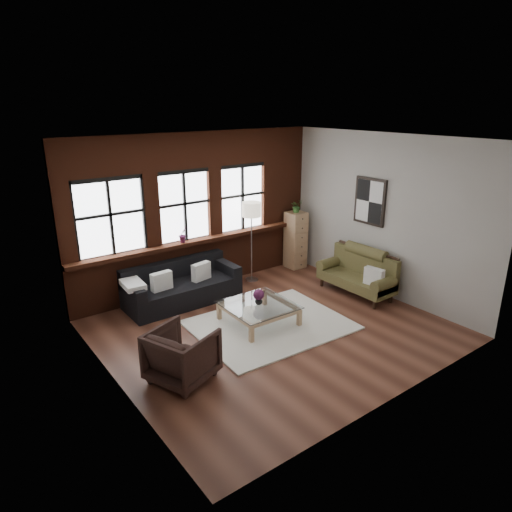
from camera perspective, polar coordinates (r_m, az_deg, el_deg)
floor at (r=8.04m, az=2.02°, el=-9.04°), size 5.50×5.50×0.00m
ceiling at (r=7.12m, az=2.32°, el=14.34°), size 5.50×5.50×0.00m
wall_back at (r=9.43m, az=-7.45°, el=5.47°), size 5.50×0.00×5.50m
wall_front at (r=5.81m, az=17.83°, el=-3.92°), size 5.50×0.00×5.50m
wall_left at (r=6.17m, az=-18.18°, el=-2.63°), size 0.00×5.00×5.00m
wall_right at (r=9.34m, az=15.46°, el=4.81°), size 0.00×5.00×5.00m
brick_backwall at (r=9.38m, az=-7.27°, el=5.41°), size 5.50×0.12×3.20m
sill_ledge at (r=9.45m, az=-6.86°, el=2.00°), size 5.50×0.30×0.08m
window_left at (r=8.64m, az=-17.77°, el=4.51°), size 1.38×0.10×1.50m
window_mid at (r=9.22m, az=-8.96°, el=6.04°), size 1.38×0.10×1.50m
window_right at (r=9.93m, az=-1.78°, el=7.18°), size 1.38×0.10×1.50m
wall_poster at (r=9.45m, az=14.05°, el=6.64°), size 0.05×0.74×0.94m
shag_rug at (r=8.13m, az=1.79°, el=-8.58°), size 2.70×2.17×0.03m
dark_sofa at (r=8.97m, az=-9.19°, el=-3.38°), size 2.22×0.90×0.80m
pillow_a at (r=8.62m, az=-11.73°, el=-3.10°), size 0.41×0.17×0.34m
pillow_b at (r=8.98m, az=-6.87°, el=-1.93°), size 0.42×0.22×0.34m
vintage_settee at (r=9.44m, az=12.42°, el=-2.17°), size 0.74×1.66×0.88m
pillow_settee at (r=9.04m, az=14.53°, el=-2.51°), size 0.20×0.40×0.34m
armchair at (r=6.62m, az=-9.23°, el=-12.11°), size 1.08×1.07×0.77m
coffee_table at (r=8.13m, az=0.33°, el=-7.26°), size 1.17×1.17×0.38m
vase at (r=8.02m, az=0.33°, el=-5.58°), size 0.17×0.17×0.15m
flowers at (r=7.97m, az=0.34°, el=-4.85°), size 0.19×0.19×0.19m
drawer_chest at (r=10.72m, az=4.96°, el=2.01°), size 0.41×0.41×1.33m
potted_plant_top at (r=10.51m, az=5.09°, el=6.26°), size 0.27×0.23×0.30m
floor_lamp at (r=9.78m, az=-0.57°, el=2.16°), size 0.40×0.40×1.89m
sill_plant at (r=9.17m, az=-9.12°, el=2.68°), size 0.21×0.19×0.32m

